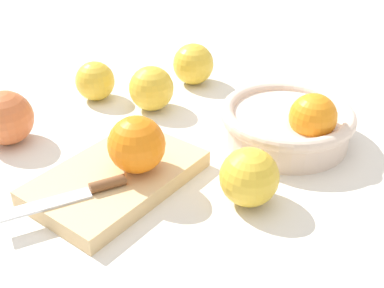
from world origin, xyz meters
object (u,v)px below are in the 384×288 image
Objects in this scene: orange_on_board at (137,145)px; apple_back_right at (249,177)px; bowl at (289,122)px; apple_front_left at (193,64)px; cutting_board at (117,178)px; apple_front_left_2 at (151,88)px; knife at (81,192)px; apple_front_right at (6,118)px; apple_front_left_3 at (95,81)px.

orange_on_board reaches higher than apple_back_right.
bowl is 2.64× the size of apple_front_left.
cutting_board is 0.22m from apple_front_left_2.
orange_on_board is 0.51× the size of knife.
apple_front_left is 0.35m from apple_front_right.
apple_front_left_2 reaches higher than apple_front_left_3.
apple_front_right is (0.34, -0.09, 0.00)m from apple_front_left.
apple_front_left_3 is 0.84× the size of apple_front_right.
cutting_board is at bearing 53.78° from apple_front_left_3.
orange_on_board reaches higher than bowl.
knife is 2.15× the size of apple_front_left_3.
apple_front_left is at bearing 149.62° from apple_front_left_3.
apple_front_right is (0.02, -0.21, 0.03)m from cutting_board.
apple_front_left_3 is (0.16, -0.09, -0.00)m from apple_front_left.
apple_front_left is 1.01× the size of apple_front_left_2.
apple_front_right is (0.04, -0.23, -0.02)m from orange_on_board.
orange_on_board is at bearing 25.44° from apple_front_left.
cutting_board is 0.06m from orange_on_board.
orange_on_board is 0.09m from knife.
cutting_board is at bearing -43.42° from orange_on_board.
cutting_board is at bearing -174.77° from knife.
apple_front_left_2 is 0.11m from apple_front_left_3.
cutting_board is 3.00× the size of apple_back_right.
orange_on_board is at bearing -66.75° from apple_back_right.
apple_front_left_3 is (-0.16, -0.21, 0.02)m from cutting_board.
orange_on_board reaches higher than cutting_board.
cutting_board is at bearing 20.85° from apple_front_left.
apple_front_right is at bearing -78.85° from orange_on_board.
bowl is at bearing 158.69° from knife.
bowl is 0.27m from cutting_board.
apple_front_left_3 is at bearing -126.22° from cutting_board.
cutting_board is 3.28× the size of apple_front_left_3.
orange_on_board is at bearing 37.74° from apple_front_left_2.
apple_front_left reaches higher than cutting_board.
bowl is 2.69× the size of apple_back_right.
bowl is 0.24m from apple_front_left_2.
orange_on_board reaches higher than apple_front_left_2.
apple_front_left is (-0.31, -0.12, 0.03)m from cutting_board.
apple_front_left_3 is at bearing -76.30° from bowl.
apple_front_left_2 is (0.13, 0.01, -0.00)m from apple_front_left.
apple_front_left_3 is (-0.22, -0.22, 0.01)m from knife.
apple_back_right is (0.11, 0.27, -0.00)m from apple_front_left_2.
bowl is at bearing 72.44° from apple_front_left.
apple_front_right reaches higher than apple_front_left_2.
apple_front_left is at bearing -154.56° from orange_on_board.
apple_front_left_3 is at bearing -120.10° from orange_on_board.
orange_on_board is at bearing 59.90° from apple_front_left_3.
apple_front_left_2 is 0.23m from apple_front_right.
cutting_board is 1.53× the size of knife.
apple_front_left_2 is 1.01× the size of apple_back_right.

